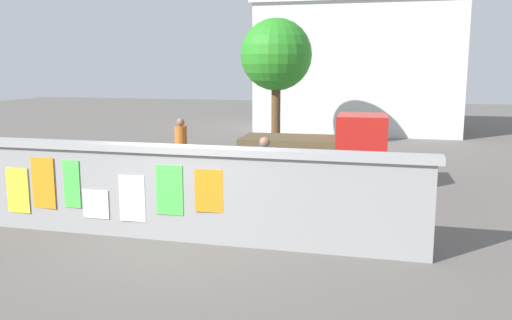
% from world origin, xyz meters
% --- Properties ---
extents(ground, '(60.00, 60.00, 0.00)m').
position_xyz_m(ground, '(0.00, 8.00, 0.00)').
color(ground, '#605B56').
extents(poster_wall, '(8.30, 0.42, 1.67)m').
position_xyz_m(poster_wall, '(-0.01, -0.00, 0.86)').
color(poster_wall, '#979797').
rests_on(poster_wall, ground).
extents(auto_rickshaw_truck, '(3.66, 1.66, 1.85)m').
position_xyz_m(auto_rickshaw_truck, '(1.62, 4.85, 0.90)').
color(auto_rickshaw_truck, black).
rests_on(auto_rickshaw_truck, ground).
extents(motorcycle, '(1.90, 0.56, 0.87)m').
position_xyz_m(motorcycle, '(-0.69, 1.61, 0.46)').
color(motorcycle, black).
rests_on(motorcycle, ground).
extents(bicycle_near, '(1.69, 0.45, 0.95)m').
position_xyz_m(bicycle_near, '(-3.03, 1.92, 0.36)').
color(bicycle_near, black).
rests_on(bicycle_near, ground).
extents(bicycle_far, '(1.68, 0.50, 0.95)m').
position_xyz_m(bicycle_far, '(2.44, 1.17, 0.36)').
color(bicycle_far, black).
rests_on(bicycle_far, ground).
extents(person_walking, '(0.48, 0.48, 1.62)m').
position_xyz_m(person_walking, '(0.86, 1.95, 0.99)').
color(person_walking, '#BF6626').
rests_on(person_walking, ground).
extents(person_bystander, '(0.48, 0.48, 1.62)m').
position_xyz_m(person_bystander, '(-2.29, 5.19, 0.99)').
color(person_bystander, yellow).
rests_on(person_bystander, ground).
extents(tree_roadside, '(2.62, 2.62, 4.74)m').
position_xyz_m(tree_roadside, '(-0.94, 11.13, 3.40)').
color(tree_roadside, brown).
rests_on(tree_roadside, ground).
extents(building_background, '(9.27, 5.41, 6.23)m').
position_xyz_m(building_background, '(1.62, 17.55, 3.13)').
color(building_background, silver).
rests_on(building_background, ground).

